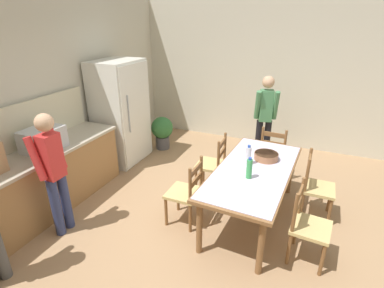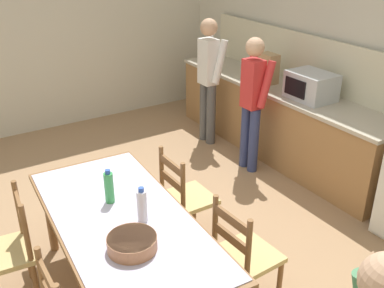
{
  "view_description": "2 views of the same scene",
  "coord_description": "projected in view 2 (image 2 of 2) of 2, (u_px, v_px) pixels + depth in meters",
  "views": [
    {
      "loc": [
        -2.93,
        -1.04,
        2.55
      ],
      "look_at": [
        0.08,
        0.25,
        1.13
      ],
      "focal_mm": 28.0,
      "sensor_mm": 36.0,
      "label": 1
    },
    {
      "loc": [
        2.94,
        -1.43,
        2.58
      ],
      "look_at": [
        0.3,
        0.25,
        1.09
      ],
      "focal_mm": 42.0,
      "sensor_mm": 36.0,
      "label": 2
    }
  ],
  "objects": [
    {
      "name": "person_at_counter",
      "position": [
        252.0,
        98.0,
        5.03
      ],
      "size": [
        0.39,
        0.27,
        1.56
      ],
      "rotation": [
        0.0,
        0.0,
        1.57
      ],
      "color": "navy",
      "rests_on": "ground"
    },
    {
      "name": "person_at_sink",
      "position": [
        209.0,
        75.0,
        5.71
      ],
      "size": [
        0.41,
        0.28,
        1.63
      ],
      "rotation": [
        0.0,
        0.0,
        1.57
      ],
      "color": "#4C4C4C",
      "rests_on": "ground"
    },
    {
      "name": "chair_side_near_left",
      "position": [
        9.0,
        251.0,
        3.31
      ],
      "size": [
        0.45,
        0.44,
        0.91
      ],
      "rotation": [
        0.0,
        0.0,
        -0.09
      ],
      "color": "brown",
      "rests_on": "ground"
    },
    {
      "name": "serving_bowl",
      "position": [
        132.0,
        242.0,
        2.83
      ],
      "size": [
        0.32,
        0.32,
        0.09
      ],
      "color": "#9E6642",
      "rests_on": "dining_table"
    },
    {
      "name": "chair_side_far_right",
      "position": [
        244.0,
        256.0,
        3.26
      ],
      "size": [
        0.44,
        0.42,
        0.91
      ],
      "rotation": [
        0.0,
        0.0,
        3.19
      ],
      "color": "brown",
      "rests_on": "ground"
    },
    {
      "name": "chair_side_far_left",
      "position": [
        185.0,
        198.0,
        3.96
      ],
      "size": [
        0.42,
        0.4,
        0.91
      ],
      "rotation": [
        0.0,
        0.0,
        3.14
      ],
      "color": "brown",
      "rests_on": "ground"
    },
    {
      "name": "wall_back",
      "position": [
        371.0,
        50.0,
        4.7
      ],
      "size": [
        6.52,
        0.12,
        2.9
      ],
      "primitive_type": "cube",
      "color": "beige",
      "rests_on": "ground"
    },
    {
      "name": "bottle_off_centre",
      "position": [
        142.0,
        206.0,
        3.07
      ],
      "size": [
        0.07,
        0.07,
        0.27
      ],
      "color": "silver",
      "rests_on": "dining_table"
    },
    {
      "name": "ground_plane",
      "position": [
        151.0,
        247.0,
        4.04
      ],
      "size": [
        8.32,
        8.32,
        0.0
      ],
      "primitive_type": "plane",
      "color": "#9E7A56"
    },
    {
      "name": "bottle_near_centre",
      "position": [
        109.0,
        187.0,
        3.29
      ],
      "size": [
        0.07,
        0.07,
        0.27
      ],
      "color": "green",
      "rests_on": "dining_table"
    },
    {
      "name": "kitchen_counter",
      "position": [
        276.0,
        120.0,
        5.6
      ],
      "size": [
        3.32,
        0.66,
        0.88
      ],
      "color": "#9E7042",
      "rests_on": "ground"
    },
    {
      "name": "dining_table",
      "position": [
        123.0,
        227.0,
        3.19
      ],
      "size": [
        2.02,
        1.0,
        0.75
      ],
      "rotation": [
        0.0,
        0.0,
        -0.05
      ],
      "color": "brown",
      "rests_on": "ground"
    },
    {
      "name": "paper_bag",
      "position": [
        268.0,
        68.0,
        5.46
      ],
      "size": [
        0.24,
        0.16,
        0.36
      ],
      "primitive_type": "cube",
      "color": "tan",
      "rests_on": "kitchen_counter"
    },
    {
      "name": "wall_left",
      "position": [
        32.0,
        25.0,
        5.91
      ],
      "size": [
        0.12,
        5.2,
        2.9
      ],
      "primitive_type": "cube",
      "color": "beige",
      "rests_on": "ground"
    },
    {
      "name": "counter_splashback",
      "position": [
        300.0,
        58.0,
        5.43
      ],
      "size": [
        3.28,
        0.03,
        0.6
      ],
      "primitive_type": "cube",
      "color": "beige",
      "rests_on": "kitchen_counter"
    },
    {
      "name": "microwave",
      "position": [
        311.0,
        86.0,
        4.93
      ],
      "size": [
        0.5,
        0.39,
        0.3
      ],
      "color": "#B2B7BC",
      "rests_on": "kitchen_counter"
    }
  ]
}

